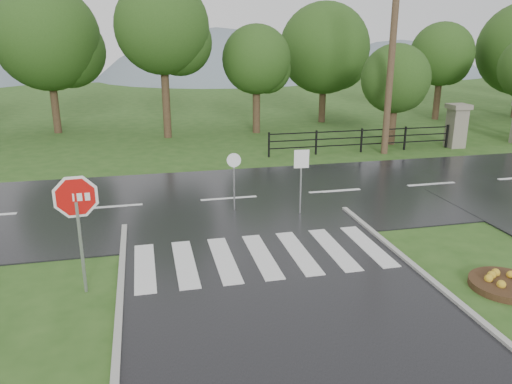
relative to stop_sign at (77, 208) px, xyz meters
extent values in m
plane|color=#2A4F1A|center=(4.32, -4.15, -2.01)|extent=(120.00, 120.00, 0.00)
cube|color=black|center=(4.32, 5.85, -2.01)|extent=(90.00, 8.00, 0.04)
cube|color=silver|center=(1.32, 0.85, -1.95)|extent=(0.50, 2.80, 0.02)
cube|color=silver|center=(2.32, 0.85, -1.95)|extent=(0.50, 2.80, 0.02)
cube|color=silver|center=(3.32, 0.85, -1.95)|extent=(0.50, 2.80, 0.02)
cube|color=silver|center=(4.32, 0.85, -1.95)|extent=(0.50, 2.80, 0.02)
cube|color=silver|center=(5.32, 0.85, -1.95)|extent=(0.50, 2.80, 0.02)
cube|color=silver|center=(6.32, 0.85, -1.95)|extent=(0.50, 2.80, 0.02)
cube|color=silver|center=(7.32, 0.85, -1.95)|extent=(0.50, 2.80, 0.02)
cube|color=gray|center=(17.32, 11.85, -1.01)|extent=(0.80, 0.80, 2.00)
cube|color=#6B6659|center=(17.32, 11.85, 0.11)|extent=(1.00, 1.00, 0.24)
cube|color=black|center=(12.07, 11.85, -1.61)|extent=(9.50, 0.05, 0.05)
cube|color=black|center=(12.07, 11.85, -1.26)|extent=(9.50, 0.05, 0.05)
cube|color=black|center=(12.07, 11.85, -0.91)|extent=(9.50, 0.05, 0.05)
cube|color=black|center=(7.32, 11.85, -1.41)|extent=(0.08, 0.08, 1.20)
cube|color=black|center=(16.82, 11.85, -1.41)|extent=(0.08, 0.08, 1.20)
sphere|color=slate|center=(12.32, 60.85, -19.29)|extent=(48.00, 48.00, 48.00)
sphere|color=slate|center=(40.32, 60.85, -14.97)|extent=(36.00, 36.00, 36.00)
cube|color=#939399|center=(0.00, 0.00, -0.93)|extent=(0.06, 0.06, 2.15)
cylinder|color=white|center=(0.00, 0.01, 0.25)|extent=(1.29, 0.14, 1.29)
cylinder|color=red|center=(0.00, 0.00, 0.25)|extent=(1.12, 0.14, 1.12)
cylinder|color=#332111|center=(9.41, -1.99, -1.93)|extent=(1.61, 1.61, 0.16)
cube|color=#939399|center=(6.30, 3.80, -0.99)|extent=(0.04, 0.04, 2.03)
cube|color=white|center=(6.30, 3.78, -0.14)|extent=(0.48, 0.06, 0.59)
cylinder|color=#939399|center=(4.29, 4.60, -1.09)|extent=(0.06, 0.06, 1.84)
cylinder|color=white|center=(4.29, 4.58, -0.26)|extent=(0.45, 0.11, 0.46)
cylinder|color=#473523|center=(13.08, 11.35, 2.83)|extent=(0.32, 0.32, 9.68)
cylinder|color=#3D2B1C|center=(14.45, 13.35, -0.57)|extent=(0.47, 0.47, 2.88)
sphere|color=#1F4014|center=(14.45, 13.35, 1.45)|extent=(3.56, 3.56, 3.56)
camera|label=1|loc=(1.50, -10.76, 3.55)|focal=35.00mm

